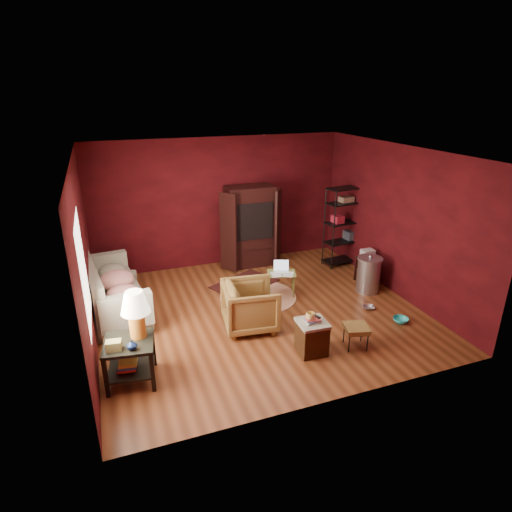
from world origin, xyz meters
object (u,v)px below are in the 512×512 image
(laptop_desk, at_px, (281,275))
(hamper, at_px, (312,336))
(tv_armoire, at_px, (250,225))
(side_table, at_px, (132,329))
(wire_shelving, at_px, (345,223))
(armchair, at_px, (250,304))
(sofa, at_px, (111,294))

(laptop_desk, bearing_deg, hamper, -80.19)
(laptop_desk, distance_m, tv_armoire, 1.71)
(side_table, xyz_separation_m, wire_shelving, (4.79, 2.62, 0.20))
(side_table, relative_size, laptop_desk, 1.94)
(tv_armoire, bearing_deg, laptop_desk, -87.25)
(armchair, bearing_deg, hamper, -140.58)
(hamper, xyz_separation_m, wire_shelving, (2.27, 2.91, 0.70))
(hamper, bearing_deg, side_table, 173.36)
(hamper, relative_size, wire_shelving, 0.34)
(sofa, xyz_separation_m, tv_armoire, (3.04, 1.30, 0.54))
(side_table, distance_m, wire_shelving, 5.46)
(sofa, height_order, armchair, armchair)
(sofa, distance_m, hamper, 3.58)
(armchair, xyz_separation_m, laptop_desk, (0.97, 0.95, -0.02))
(side_table, xyz_separation_m, laptop_desk, (2.87, 1.66, -0.36))
(laptop_desk, bearing_deg, tv_armoire, 111.70)
(sofa, distance_m, laptop_desk, 3.11)
(laptop_desk, bearing_deg, armchair, -115.74)
(sofa, bearing_deg, laptop_desk, -87.99)
(hamper, distance_m, wire_shelving, 3.75)
(sofa, relative_size, laptop_desk, 2.99)
(side_table, xyz_separation_m, tv_armoire, (2.82, 3.28, 0.16))
(sofa, height_order, laptop_desk, sofa)
(armchair, distance_m, wire_shelving, 3.50)
(hamper, distance_m, laptop_desk, 1.99)
(hamper, height_order, tv_armoire, tv_armoire)
(side_table, relative_size, hamper, 2.14)
(hamper, height_order, wire_shelving, wire_shelving)
(sofa, distance_m, armchair, 2.48)
(laptop_desk, xyz_separation_m, wire_shelving, (1.92, 0.96, 0.56))
(side_table, bearing_deg, laptop_desk, 30.02)
(laptop_desk, height_order, wire_shelving, wire_shelving)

